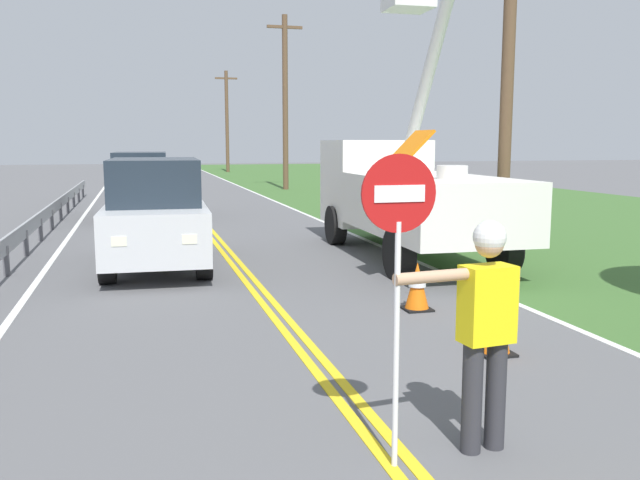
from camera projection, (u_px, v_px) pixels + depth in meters
name	position (u px, v px, depth m)	size (l,w,h in m)	color
grass_verge_right	(554.00, 215.00, 22.49)	(16.00, 110.00, 0.01)	#3D662D
centerline_yellow_left	(202.00, 226.00, 19.47)	(0.11, 110.00, 0.01)	yellow
centerline_yellow_right	(208.00, 226.00, 19.52)	(0.11, 110.00, 0.01)	yellow
edge_line_right	(324.00, 222.00, 20.43)	(0.12, 110.00, 0.01)	silver
edge_line_left	(74.00, 230.00, 18.56)	(0.12, 110.00, 0.01)	silver
flagger_worker	(485.00, 321.00, 5.17)	(1.08, 0.28, 1.83)	#2D2D33
stop_sign_paddle	(398.00, 241.00, 4.79)	(0.56, 0.04, 2.33)	silver
utility_bucket_truck	(403.00, 188.00, 14.42)	(2.80, 6.86, 5.91)	white
oncoming_suv_nearest	(156.00, 213.00, 12.97)	(2.05, 4.67, 2.10)	silver
oncoming_suv_second	(141.00, 184.00, 21.74)	(2.06, 4.67, 2.10)	#4C5156
utility_pole_near	(509.00, 47.00, 14.61)	(1.80, 0.28, 8.55)	brown
utility_pole_mid	(285.00, 100.00, 34.11)	(1.80, 0.28, 8.73)	brown
utility_pole_far	(227.00, 120.00, 54.76)	(1.80, 0.28, 8.15)	brown
traffic_cone_lead	(495.00, 325.00, 7.68)	(0.40, 0.40, 0.70)	orange
traffic_cone_mid	(417.00, 287.00, 9.71)	(0.40, 0.40, 0.70)	orange
guardrail_left_shoulder	(33.00, 225.00, 15.43)	(0.10, 32.00, 0.71)	#9EA0A3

